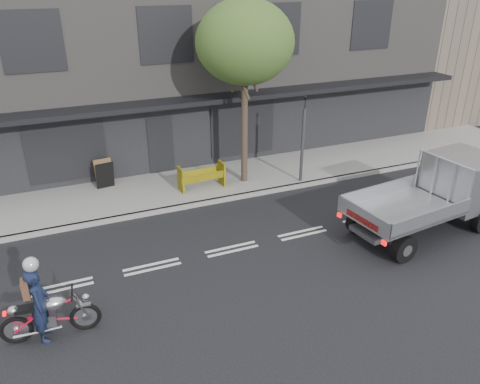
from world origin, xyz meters
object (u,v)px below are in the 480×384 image
at_px(rider, 40,305).
at_px(motorcycle, 50,315).
at_px(flatbed_ute, 452,185).
at_px(sandwich_board, 105,175).
at_px(traffic_light_pole, 303,144).
at_px(street_tree, 245,43).
at_px(construction_barrier, 204,178).

bearing_deg(rider, motorcycle, -84.93).
xyz_separation_m(flatbed_ute, sandwich_board, (-9.86, 6.71, -0.68)).
xyz_separation_m(traffic_light_pole, rider, (-9.42, -5.16, -0.75)).
height_order(street_tree, traffic_light_pole, street_tree).
xyz_separation_m(rider, flatbed_ute, (12.26, 0.62, 0.45)).
xyz_separation_m(motorcycle, construction_barrier, (5.55, 5.75, 0.06)).
xyz_separation_m(traffic_light_pole, sandwich_board, (-7.03, 2.17, -0.99)).
xyz_separation_m(traffic_light_pole, construction_barrier, (-3.72, 0.59, -1.02)).
xyz_separation_m(motorcycle, flatbed_ute, (12.11, 0.62, 0.78)).
distance_m(motorcycle, sandwich_board, 7.66).
relative_size(traffic_light_pole, rider, 1.93).
height_order(flatbed_ute, construction_barrier, flatbed_ute).
height_order(traffic_light_pole, flatbed_ute, traffic_light_pole).
xyz_separation_m(street_tree, traffic_light_pole, (2.00, -0.85, -3.63)).
bearing_deg(motorcycle, sandwich_board, 78.06).
relative_size(street_tree, rider, 3.73).
height_order(traffic_light_pole, motorcycle, traffic_light_pole).
relative_size(motorcycle, rider, 1.20).
distance_m(rider, construction_barrier, 8.10).
xyz_separation_m(flatbed_ute, construction_barrier, (-6.56, 5.13, -0.72)).
bearing_deg(flatbed_ute, rider, 176.23).
bearing_deg(flatbed_ute, traffic_light_pole, 115.33).
xyz_separation_m(rider, sandwich_board, (2.40, 7.33, -0.24)).
bearing_deg(sandwich_board, flatbed_ute, -42.10).
bearing_deg(street_tree, construction_barrier, -171.41).
relative_size(rider, construction_barrier, 1.06).
bearing_deg(flatbed_ute, street_tree, 125.24).
xyz_separation_m(street_tree, rider, (-7.42, -6.01, -4.37)).
relative_size(street_tree, construction_barrier, 3.95).
height_order(rider, sandwich_board, rider).
height_order(motorcycle, sandwich_board, sandwich_board).
bearing_deg(motorcycle, rider, -174.93).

